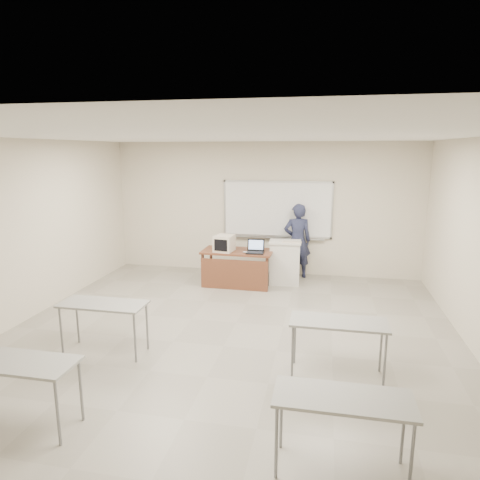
% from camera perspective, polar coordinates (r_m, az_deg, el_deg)
% --- Properties ---
extents(floor, '(7.00, 8.00, 0.01)m').
position_cam_1_polar(floor, '(6.45, -2.19, -14.01)').
color(floor, gray).
rests_on(floor, ground).
extents(whiteboard, '(2.48, 0.10, 1.31)m').
position_cam_1_polar(whiteboard, '(9.75, 4.98, 4.01)').
color(whiteboard, white).
rests_on(whiteboard, floor).
extents(student_desks, '(4.40, 2.20, 0.73)m').
position_cam_1_polar(student_desks, '(4.99, -6.01, -13.60)').
color(student_desks, gray).
rests_on(student_desks, floor).
extents(instructor_desk, '(1.47, 0.73, 0.75)m').
position_cam_1_polar(instructor_desk, '(8.91, -0.47, -2.81)').
color(instructor_desk, brown).
rests_on(instructor_desk, floor).
extents(podium, '(0.66, 0.49, 0.93)m').
position_cam_1_polar(podium, '(9.18, 5.99, -2.98)').
color(podium, beige).
rests_on(podium, floor).
extents(crt_monitor, '(0.37, 0.42, 0.35)m').
position_cam_1_polar(crt_monitor, '(8.87, -2.07, -0.45)').
color(crt_monitor, beige).
rests_on(crt_monitor, instructor_desk).
extents(laptop, '(0.35, 0.33, 0.26)m').
position_cam_1_polar(laptop, '(8.77, 2.07, -1.31)').
color(laptop, black).
rests_on(laptop, instructor_desk).
extents(mouse, '(0.11, 0.09, 0.04)m').
position_cam_1_polar(mouse, '(8.74, 0.69, -1.62)').
color(mouse, '#94969C').
rests_on(mouse, instructor_desk).
extents(keyboard, '(0.41, 0.16, 0.02)m').
position_cam_1_polar(keyboard, '(8.94, 6.93, -0.29)').
color(keyboard, beige).
rests_on(keyboard, podium).
extents(presenter, '(0.68, 0.51, 1.67)m').
position_cam_1_polar(presenter, '(9.60, 7.66, -0.10)').
color(presenter, black).
rests_on(presenter, floor).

